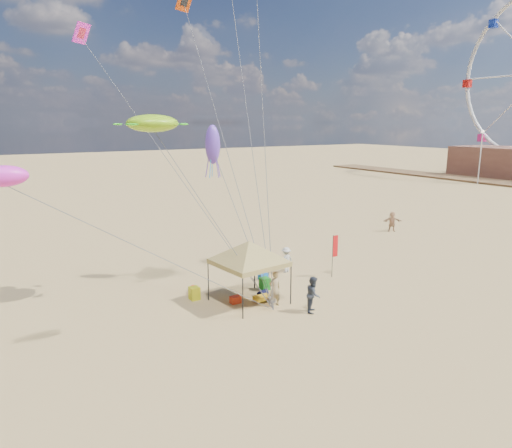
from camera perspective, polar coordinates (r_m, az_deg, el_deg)
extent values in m
plane|color=tan|center=(24.22, 3.81, -10.58)|extent=(280.00, 280.00, 0.00)
cylinder|color=black|center=(25.47, -5.77, -6.96)|extent=(0.06, 0.06, 2.07)
cylinder|color=black|center=(27.15, -0.18, -5.68)|extent=(0.06, 0.06, 2.07)
cylinder|color=black|center=(23.04, -1.61, -8.99)|extent=(0.06, 0.06, 2.07)
cylinder|color=black|center=(24.89, 4.23, -7.39)|extent=(0.06, 0.06, 2.07)
cube|color=#A28B48|center=(24.72, -0.84, -4.66)|extent=(3.52, 3.52, 0.25)
pyramid|color=#A28B48|center=(24.41, -0.85, -2.05)|extent=(6.25, 6.25, 1.04)
cylinder|color=black|center=(29.36, 9.22, -3.85)|extent=(0.04, 0.04, 2.67)
cube|color=red|center=(29.32, 9.55, -2.64)|extent=(0.39, 0.02, 1.33)
cube|color=red|center=(25.26, -2.49, -9.11)|extent=(0.54, 0.38, 0.38)
cube|color=blue|center=(28.89, 0.85, -6.33)|extent=(0.54, 0.38, 0.38)
cylinder|color=black|center=(26.16, 0.83, -8.36)|extent=(0.69, 0.54, 0.36)
cylinder|color=red|center=(26.93, -7.57, -7.86)|extent=(0.54, 0.69, 0.36)
cube|color=#167C1E|center=(27.14, 1.05, -7.22)|extent=(0.50, 0.50, 0.70)
cube|color=yellow|center=(25.90, -7.45, -8.29)|extent=(0.50, 0.50, 0.70)
cube|color=slate|center=(25.38, 1.85, -9.12)|extent=(0.34, 0.30, 0.28)
cube|color=gold|center=(25.47, 0.73, -8.90)|extent=(0.90, 0.50, 0.24)
imported|color=tan|center=(24.65, 2.28, -7.80)|extent=(0.70, 0.47, 1.88)
imported|color=#323945|center=(24.08, 6.94, -8.43)|extent=(1.12, 1.12, 1.84)
imported|color=beige|center=(30.11, 3.66, -4.33)|extent=(1.15, 0.78, 1.63)
imported|color=tan|center=(42.98, 16.12, 0.31)|extent=(1.69, 1.28, 1.77)
cube|color=#8C5947|center=(93.67, 27.34, 6.67)|extent=(10.00, 14.00, 5.20)
cylinder|color=silver|center=(81.30, 25.43, 7.21)|extent=(0.16, 0.16, 8.00)
sphere|color=#FFF2CC|center=(81.14, 25.69, 10.02)|extent=(0.50, 0.50, 0.50)
cube|color=red|center=(104.01, 24.14, 15.20)|extent=(1.24, 1.24, 1.45)
cube|color=#142DA5|center=(102.90, 26.74, 20.78)|extent=(1.24, 1.24, 1.45)
cube|color=#F2268C|center=(101.42, 25.63, 9.37)|extent=(1.24, 1.24, 1.45)
ellipsoid|color=#89CA14|center=(24.83, -12.39, 11.79)|extent=(3.20, 2.87, 0.89)
ellipsoid|color=#F92ED4|center=(18.51, -28.29, 5.10)|extent=(1.78, 1.04, 0.75)
ellipsoid|color=#6F41D0|center=(27.82, -5.26, 9.54)|extent=(0.95, 0.95, 2.25)
cube|color=#FF27DF|center=(33.95, -20.32, 20.80)|extent=(1.37, 1.31, 1.20)
cube|color=#D5410A|center=(33.15, -8.64, 25.07)|extent=(1.37, 1.08, 1.15)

